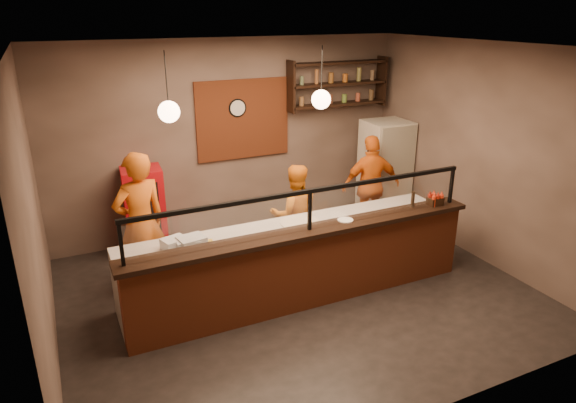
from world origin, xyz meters
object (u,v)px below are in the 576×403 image
wall_clock (237,108)px  red_cooler (145,211)px  fridge (385,171)px  condiment_caddy (435,201)px  cook_left (140,223)px  pepper_mill (413,199)px  cook_right (371,186)px  pizza_dough (300,223)px  cook_mid (295,214)px

wall_clock → red_cooler: size_ratio=0.22×
wall_clock → fridge: 2.86m
condiment_caddy → wall_clock: bearing=124.1°
wall_clock → cook_left: bearing=-142.9°
pepper_mill → red_cooler: bearing=143.5°
condiment_caddy → fridge: bearing=72.9°
fridge → wall_clock: bearing=166.8°
cook_right → red_cooler: bearing=-1.9°
cook_left → pizza_dough: size_ratio=3.55×
fridge → condiment_caddy: bearing=-104.8°
cook_left → cook_mid: cook_left is taller
wall_clock → fridge: (2.50, -0.69, -1.21)m
wall_clock → fridge: bearing=-15.5°
cook_mid → pizza_dough: 0.67m
red_cooler → pepper_mill: bearing=-31.8°
wall_clock → cook_right: (1.89, -1.17, -1.25)m
cook_left → condiment_caddy: (3.78, -1.30, 0.15)m
fridge → pizza_dough: size_ratio=3.28×
cook_left → fridge: bearing=174.5°
condiment_caddy → pepper_mill: 0.34m
red_cooler → cook_left: bearing=-97.5°
cook_right → condiment_caddy: cook_right is taller
pepper_mill → pizza_dough: bearing=161.8°
condiment_caddy → pepper_mill: size_ratio=0.89×
cook_mid → pepper_mill: (1.26, -1.10, 0.41)m
cook_right → fridge: (0.61, 0.48, 0.04)m
fridge → pizza_dough: fridge is taller
pepper_mill → fridge: bearing=64.1°
cook_mid → cook_right: size_ratio=0.90×
cook_mid → fridge: bearing=-144.2°
wall_clock → cook_mid: wall_clock is taller
cook_left → cook_right: bearing=168.9°
cook_mid → cook_left: bearing=10.6°
wall_clock → pizza_dough: bearing=-88.5°
wall_clock → pizza_dough: wall_clock is taller
cook_right → red_cooler: size_ratio=1.24×
pepper_mill → cook_right: bearing=76.8°
cook_right → pepper_mill: bearing=88.6°
red_cooler → pepper_mill: (3.21, -2.37, 0.48)m
wall_clock → cook_mid: (0.28, -1.58, -1.34)m
wall_clock → pepper_mill: size_ratio=1.37×
cook_left → cook_right: size_ratio=1.14×
fridge → cook_right: bearing=-139.5°
wall_clock → red_cooler: 2.21m
fridge → pepper_mill: (-0.97, -1.99, 0.27)m
cook_mid → condiment_caddy: 2.01m
cook_left → cook_right: 3.82m
cook_left → pizza_dough: 2.11m
pizza_dough → pepper_mill: pepper_mill is taller
red_cooler → fridge: bearing=-0.6°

